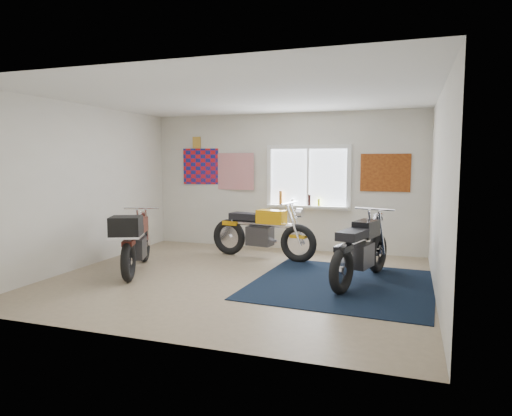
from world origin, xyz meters
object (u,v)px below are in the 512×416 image
(yellow_triumph, at_px, (262,233))
(black_chrome_bike, at_px, (361,251))
(maroon_tourer, at_px, (135,241))
(navy_rug, at_px, (343,284))

(yellow_triumph, bearing_deg, black_chrome_bike, -21.33)
(black_chrome_bike, bearing_deg, maroon_tourer, 114.88)
(yellow_triumph, relative_size, maroon_tourer, 1.11)
(navy_rug, xyz_separation_m, yellow_triumph, (-1.65, 1.34, 0.46))
(navy_rug, relative_size, maroon_tourer, 1.38)
(yellow_triumph, bearing_deg, maroon_tourer, -123.13)
(navy_rug, xyz_separation_m, maroon_tourer, (-3.21, -0.37, 0.51))
(yellow_triumph, bearing_deg, navy_rug, -29.62)
(black_chrome_bike, height_order, maroon_tourer, black_chrome_bike)
(yellow_triumph, distance_m, maroon_tourer, 2.31)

